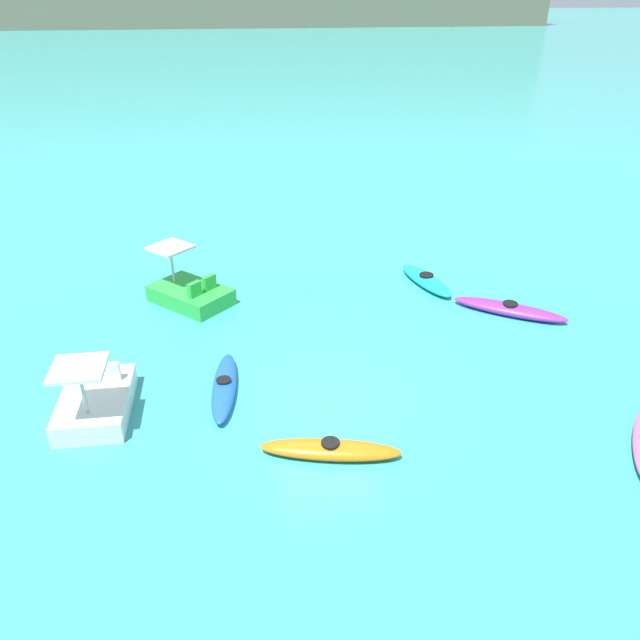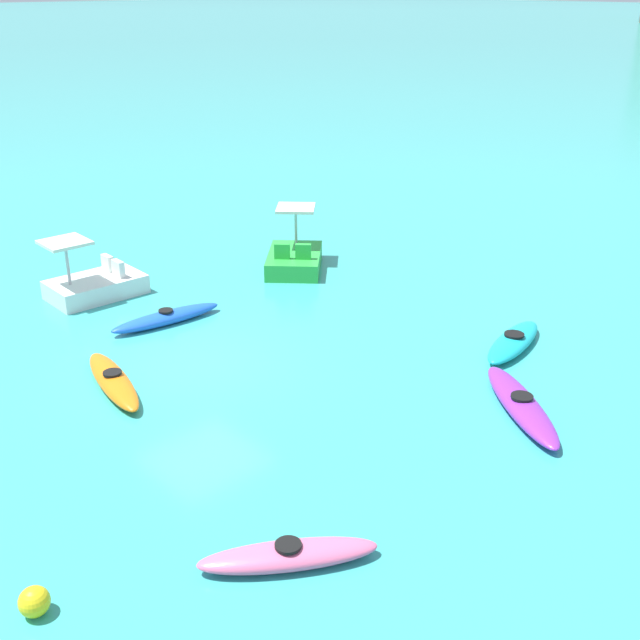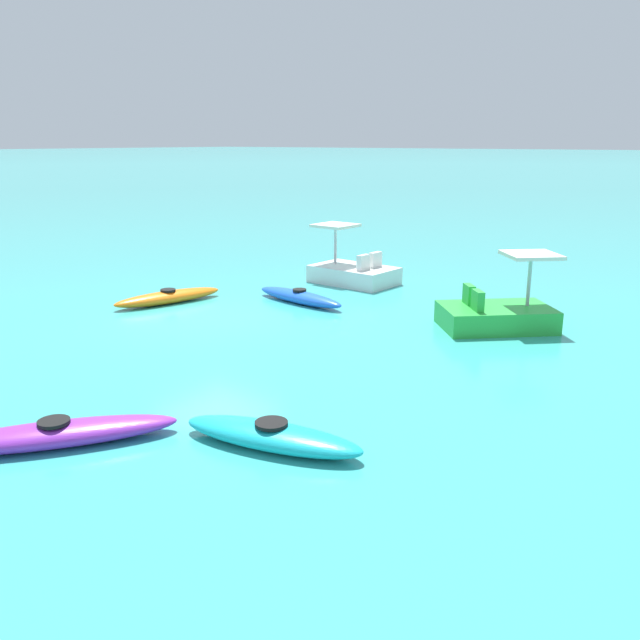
# 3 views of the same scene
# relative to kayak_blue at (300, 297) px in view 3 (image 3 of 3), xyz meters

# --- Properties ---
(ground_plane) EXTENTS (600.00, 600.00, 0.00)m
(ground_plane) POSITION_rel_kayak_blue_xyz_m (2.34, -0.74, -0.16)
(ground_plane) COLOR #38ADA8
(kayak_blue) EXTENTS (0.87, 2.93, 0.37)m
(kayak_blue) POSITION_rel_kayak_blue_xyz_m (0.00, 0.00, 0.00)
(kayak_blue) COLOR blue
(kayak_blue) RESTS_ON ground_plane
(kayak_orange) EXTENTS (2.98, 1.30, 0.37)m
(kayak_orange) POSITION_rel_kayak_blue_xyz_m (2.06, -2.67, 0.00)
(kayak_orange) COLOR orange
(kayak_orange) RESTS_ON ground_plane
(kayak_cyan) EXTENTS (1.33, 2.76, 0.37)m
(kayak_cyan) POSITION_rel_kayak_blue_xyz_m (6.70, 4.96, 0.00)
(kayak_cyan) COLOR #19B7C6
(kayak_cyan) RESTS_ON ground_plane
(kayak_purple) EXTENTS (3.09, 2.47, 0.37)m
(kayak_purple) POSITION_rel_kayak_blue_xyz_m (8.47, 2.56, 0.00)
(kayak_purple) COLOR purple
(kayak_purple) RESTS_ON ground_plane
(pedal_boat_green) EXTENTS (2.74, 2.77, 1.68)m
(pedal_boat_green) POSITION_rel_kayak_blue_xyz_m (-0.84, 4.99, 0.17)
(pedal_boat_green) COLOR green
(pedal_boat_green) RESTS_ON ground_plane
(pedal_boat_white) EXTENTS (1.59, 2.50, 1.68)m
(pedal_boat_white) POSITION_rel_kayak_blue_xyz_m (-2.88, -0.31, 0.17)
(pedal_boat_white) COLOR white
(pedal_boat_white) RESTS_ON ground_plane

